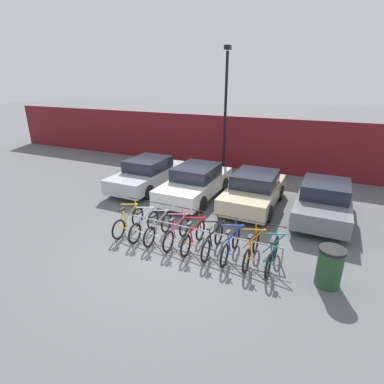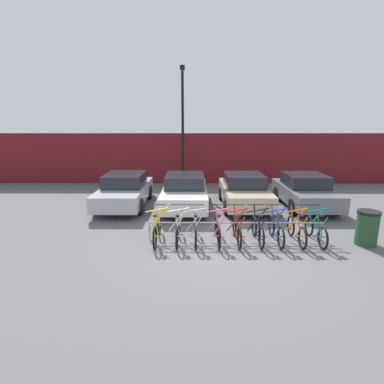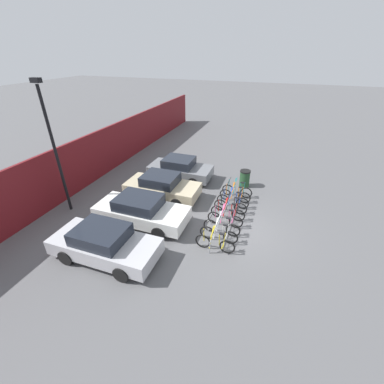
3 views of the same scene
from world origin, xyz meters
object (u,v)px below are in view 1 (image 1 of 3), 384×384
at_px(bike_rack, 195,230).
at_px(car_silver, 148,173).
at_px(bicycle_orange, 251,250).
at_px(trash_bin, 330,267).
at_px(bicycle_black, 213,241).
at_px(car_white, 196,182).
at_px(car_grey, 324,201).
at_px(bicycle_silver, 158,228).
at_px(bicycle_white, 144,225).
at_px(bicycle_pink, 177,232).
at_px(lamp_post, 226,106).
at_px(bicycle_teal, 272,255).
at_px(bicycle_red, 193,236).
at_px(bicycle_blue, 231,245).
at_px(bicycle_yellow, 128,221).
at_px(car_beige, 254,190).

distance_m(bike_rack, car_silver, 5.74).
bearing_deg(bicycle_orange, bike_rack, 171.97).
bearing_deg(trash_bin, bicycle_orange, 174.65).
xyz_separation_m(bicycle_black, trash_bin, (3.15, -0.19, 0.14)).
xyz_separation_m(car_white, car_grey, (5.09, 0.06, -0.00)).
bearing_deg(bicycle_silver, bicycle_white, -176.94).
distance_m(bicycle_silver, bicycle_pink, 0.66).
xyz_separation_m(car_white, lamp_post, (-0.21, 4.14, 2.85)).
relative_size(bicycle_pink, bicycle_teal, 1.00).
relative_size(bicycle_pink, bicycle_red, 1.00).
bearing_deg(car_grey, bicycle_teal, -105.18).
relative_size(bicycle_white, bicycle_pink, 1.00).
bearing_deg(car_silver, bicycle_blue, -36.58).
height_order(bike_rack, bicycle_black, bicycle_black).
height_order(bicycle_yellow, bicycle_white, same).
height_order(bicycle_pink, bicycle_orange, same).
bearing_deg(bike_rack, car_beige, 77.15).
bearing_deg(bicycle_orange, bicycle_black, 176.68).
bearing_deg(bike_rack, bicycle_black, -13.02).
distance_m(bicycle_black, bicycle_blue, 0.55).
bearing_deg(bicycle_silver, car_white, 99.52).
height_order(bicycle_yellow, bicycle_black, same).
relative_size(bike_rack, bicycle_black, 3.10).
distance_m(car_white, car_grey, 5.09).
relative_size(bicycle_silver, bicycle_pink, 1.00).
distance_m(bike_rack, lamp_post, 8.60).
xyz_separation_m(bicycle_red, bicycle_black, (0.62, 0.00, 0.00)).
distance_m(bicycle_orange, trash_bin, 2.00).
distance_m(bicycle_pink, bicycle_teal, 2.94).
relative_size(bicycle_teal, trash_bin, 1.66).
bearing_deg(lamp_post, bicycle_teal, -61.96).
bearing_deg(bicycle_white, bicycle_pink, 3.24).
distance_m(car_silver, trash_bin, 9.06).
bearing_deg(bicycle_pink, car_silver, 136.15).
height_order(car_silver, car_grey, same).
bearing_deg(bicycle_white, trash_bin, 1.32).
height_order(bicycle_white, bicycle_orange, same).
distance_m(bicycle_black, bicycle_teal, 1.74).
relative_size(bicycle_yellow, bicycle_black, 1.00).
height_order(bicycle_red, lamp_post, lamp_post).
distance_m(bike_rack, car_grey, 5.09).
bearing_deg(bicycle_pink, bicycle_blue, 3.79).
bearing_deg(bicycle_yellow, car_grey, 30.68).
xyz_separation_m(bicycle_blue, bicycle_teal, (1.18, 0.00, 0.00)).
bearing_deg(bicycle_silver, trash_bin, 0.94).
xyz_separation_m(bicycle_yellow, car_beige, (3.24, 3.93, 0.31)).
height_order(bicycle_silver, car_grey, car_grey).
xyz_separation_m(bicycle_orange, car_grey, (1.63, 3.89, 0.31)).
bearing_deg(bicycle_black, bicycle_yellow, -177.36).
height_order(bike_rack, bicycle_silver, bicycle_silver).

